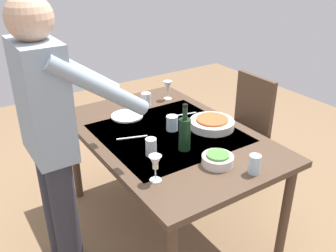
{
  "coord_description": "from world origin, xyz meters",
  "views": [
    {
      "loc": [
        -1.81,
        1.19,
        1.87
      ],
      "look_at": [
        0.0,
        0.0,
        0.81
      ],
      "focal_mm": 39.47,
      "sensor_mm": 36.0,
      "label": 1
    }
  ],
  "objects_px": {
    "wine_bottle": "(185,133)",
    "side_bowl_salad": "(218,159)",
    "dining_table": "(168,142)",
    "water_cup_near_right": "(172,123)",
    "wine_glass_left": "(168,87)",
    "water_cup_far_right": "(255,164)",
    "serving_bowl_pasta": "(212,123)",
    "person_server": "(52,138)",
    "wine_glass_right": "(155,164)",
    "water_cup_near_left": "(146,99)",
    "dinner_plate_near": "(127,116)",
    "water_cup_far_left": "(151,147)",
    "chair_near": "(244,123)"
  },
  "relations": [
    {
      "from": "water_cup_far_left",
      "to": "dinner_plate_near",
      "type": "height_order",
      "value": "water_cup_far_left"
    },
    {
      "from": "dining_table",
      "to": "water_cup_near_left",
      "type": "distance_m",
      "value": 0.51
    },
    {
      "from": "wine_bottle",
      "to": "wine_glass_right",
      "type": "xyz_separation_m",
      "value": [
        -0.19,
        0.32,
        -0.01
      ]
    },
    {
      "from": "person_server",
      "to": "serving_bowl_pasta",
      "type": "xyz_separation_m",
      "value": [
        -0.05,
        -1.05,
        -0.17
      ]
    },
    {
      "from": "person_server",
      "to": "water_cup_near_right",
      "type": "bearing_deg",
      "value": -84.77
    },
    {
      "from": "water_cup_far_left",
      "to": "water_cup_far_right",
      "type": "relative_size",
      "value": 0.98
    },
    {
      "from": "water_cup_near_left",
      "to": "side_bowl_salad",
      "type": "xyz_separation_m",
      "value": [
        -0.96,
        0.1,
        -0.02
      ]
    },
    {
      "from": "dining_table",
      "to": "water_cup_far_right",
      "type": "xyz_separation_m",
      "value": [
        -0.65,
        -0.13,
        0.13
      ]
    },
    {
      "from": "dining_table",
      "to": "water_cup_near_left",
      "type": "bearing_deg",
      "value": -13.74
    },
    {
      "from": "water_cup_near_right",
      "to": "person_server",
      "type": "bearing_deg",
      "value": 95.23
    },
    {
      "from": "water_cup_near_left",
      "to": "dinner_plate_near",
      "type": "relative_size",
      "value": 0.43
    },
    {
      "from": "water_cup_near_right",
      "to": "dinner_plate_near",
      "type": "xyz_separation_m",
      "value": [
        0.35,
        0.15,
        -0.04
      ]
    },
    {
      "from": "person_server",
      "to": "dinner_plate_near",
      "type": "bearing_deg",
      "value": -56.76
    },
    {
      "from": "wine_bottle",
      "to": "water_cup_far_right",
      "type": "bearing_deg",
      "value": -158.41
    },
    {
      "from": "dining_table",
      "to": "wine_bottle",
      "type": "bearing_deg",
      "value": 171.01
    },
    {
      "from": "water_cup_near_right",
      "to": "side_bowl_salad",
      "type": "height_order",
      "value": "water_cup_near_right"
    },
    {
      "from": "wine_glass_right",
      "to": "water_cup_far_right",
      "type": "relative_size",
      "value": 1.39
    },
    {
      "from": "person_server",
      "to": "water_cup_near_right",
      "type": "xyz_separation_m",
      "value": [
        0.07,
        -0.81,
        -0.16
      ]
    },
    {
      "from": "water_cup_near_right",
      "to": "water_cup_far_left",
      "type": "relative_size",
      "value": 0.94
    },
    {
      "from": "dining_table",
      "to": "person_server",
      "type": "height_order",
      "value": "person_server"
    },
    {
      "from": "person_server",
      "to": "water_cup_near_right",
      "type": "relative_size",
      "value": 16.77
    },
    {
      "from": "serving_bowl_pasta",
      "to": "side_bowl_salad",
      "type": "height_order",
      "value": "same"
    },
    {
      "from": "person_server",
      "to": "wine_bottle",
      "type": "bearing_deg",
      "value": -104.33
    },
    {
      "from": "wine_glass_right",
      "to": "water_cup_near_right",
      "type": "xyz_separation_m",
      "value": [
        0.45,
        -0.4,
        -0.05
      ]
    },
    {
      "from": "dining_table",
      "to": "water_cup_far_right",
      "type": "bearing_deg",
      "value": -168.96
    },
    {
      "from": "water_cup_far_left",
      "to": "water_cup_far_right",
      "type": "distance_m",
      "value": 0.6
    },
    {
      "from": "wine_bottle",
      "to": "side_bowl_salad",
      "type": "distance_m",
      "value": 0.26
    },
    {
      "from": "water_cup_far_left",
      "to": "dinner_plate_near",
      "type": "relative_size",
      "value": 0.47
    },
    {
      "from": "wine_glass_left",
      "to": "dinner_plate_near",
      "type": "height_order",
      "value": "wine_glass_left"
    },
    {
      "from": "dining_table",
      "to": "wine_bottle",
      "type": "relative_size",
      "value": 5.09
    },
    {
      "from": "chair_near",
      "to": "water_cup_far_left",
      "type": "relative_size",
      "value": 8.49
    },
    {
      "from": "chair_near",
      "to": "person_server",
      "type": "relative_size",
      "value": 0.54
    },
    {
      "from": "wine_glass_left",
      "to": "side_bowl_salad",
      "type": "relative_size",
      "value": 0.84
    },
    {
      "from": "water_cup_near_left",
      "to": "water_cup_near_right",
      "type": "bearing_deg",
      "value": 171.2
    },
    {
      "from": "side_bowl_salad",
      "to": "water_cup_far_right",
      "type": "bearing_deg",
      "value": -148.24
    },
    {
      "from": "wine_glass_right",
      "to": "water_cup_far_left",
      "type": "relative_size",
      "value": 1.41
    },
    {
      "from": "water_cup_near_right",
      "to": "serving_bowl_pasta",
      "type": "xyz_separation_m",
      "value": [
        -0.12,
        -0.24,
        -0.02
      ]
    },
    {
      "from": "water_cup_far_right",
      "to": "serving_bowl_pasta",
      "type": "xyz_separation_m",
      "value": [
        0.55,
        -0.16,
        -0.02
      ]
    },
    {
      "from": "wine_glass_left",
      "to": "dinner_plate_near",
      "type": "bearing_deg",
      "value": 105.77
    },
    {
      "from": "dining_table",
      "to": "water_cup_near_right",
      "type": "distance_m",
      "value": 0.13
    },
    {
      "from": "chair_near",
      "to": "water_cup_far_left",
      "type": "bearing_deg",
      "value": 107.71
    },
    {
      "from": "person_server",
      "to": "wine_glass_right",
      "type": "height_order",
      "value": "person_server"
    },
    {
      "from": "wine_bottle",
      "to": "water_cup_near_right",
      "type": "xyz_separation_m",
      "value": [
        0.26,
        -0.08,
        -0.06
      ]
    },
    {
      "from": "wine_bottle",
      "to": "dinner_plate_near",
      "type": "relative_size",
      "value": 1.29
    },
    {
      "from": "wine_glass_left",
      "to": "water_cup_far_right",
      "type": "xyz_separation_m",
      "value": [
        -1.15,
        0.2,
        -0.05
      ]
    },
    {
      "from": "dining_table",
      "to": "wine_glass_left",
      "type": "bearing_deg",
      "value": -33.15
    },
    {
      "from": "dining_table",
      "to": "serving_bowl_pasta",
      "type": "xyz_separation_m",
      "value": [
        -0.1,
        -0.29,
        0.11
      ]
    },
    {
      "from": "wine_bottle",
      "to": "side_bowl_salad",
      "type": "bearing_deg",
      "value": -166.87
    },
    {
      "from": "side_bowl_salad",
      "to": "serving_bowl_pasta",
      "type": "bearing_deg",
      "value": -35.6
    },
    {
      "from": "wine_glass_left",
      "to": "water_cup_far_right",
      "type": "height_order",
      "value": "wine_glass_left"
    }
  ]
}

